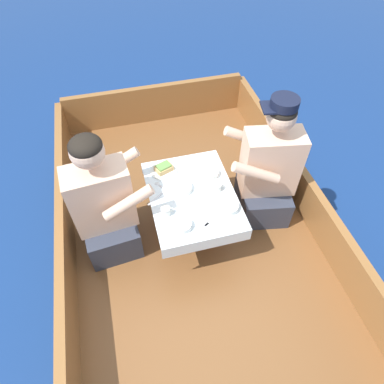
# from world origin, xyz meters

# --- Properties ---
(ground_plane) EXTENTS (60.00, 60.00, 0.00)m
(ground_plane) POSITION_xyz_m (0.00, 0.00, 0.00)
(ground_plane) COLOR navy
(boat_deck) EXTENTS (1.89, 3.13, 0.35)m
(boat_deck) POSITION_xyz_m (0.00, 0.00, 0.18)
(boat_deck) COLOR brown
(boat_deck) RESTS_ON ground_plane
(gunwale_port) EXTENTS (0.06, 3.13, 0.33)m
(gunwale_port) POSITION_xyz_m (-0.91, 0.00, 0.52)
(gunwale_port) COLOR #936033
(gunwale_port) RESTS_ON boat_deck
(gunwale_starboard) EXTENTS (0.06, 3.13, 0.33)m
(gunwale_starboard) POSITION_xyz_m (0.91, 0.00, 0.52)
(gunwale_starboard) COLOR #936033
(gunwale_starboard) RESTS_ON boat_deck
(bow_coaming) EXTENTS (1.77, 0.06, 0.38)m
(bow_coaming) POSITION_xyz_m (0.00, 1.53, 0.54)
(bow_coaming) COLOR #936033
(bow_coaming) RESTS_ON boat_deck
(cockpit_table) EXTENTS (0.58, 0.77, 0.43)m
(cockpit_table) POSITION_xyz_m (0.00, 0.07, 0.73)
(cockpit_table) COLOR #B2B2B7
(cockpit_table) RESTS_ON boat_deck
(person_port) EXTENTS (0.55, 0.48, 1.01)m
(person_port) POSITION_xyz_m (-0.59, 0.12, 0.76)
(person_port) COLOR #333847
(person_port) RESTS_ON boat_deck
(person_starboard) EXTENTS (0.57, 0.52, 1.04)m
(person_starboard) POSITION_xyz_m (0.59, 0.14, 0.76)
(person_starboard) COLOR #333847
(person_starboard) RESTS_ON boat_deck
(plate_sandwich) EXTENTS (0.20, 0.20, 0.01)m
(plate_sandwich) POSITION_xyz_m (-0.14, 0.33, 0.79)
(plate_sandwich) COLOR silver
(plate_sandwich) RESTS_ON cockpit_table
(plate_bread) EXTENTS (0.15, 0.15, 0.01)m
(plate_bread) POSITION_xyz_m (0.06, 0.33, 0.79)
(plate_bread) COLOR silver
(plate_bread) RESTS_ON cockpit_table
(sandwich) EXTENTS (0.14, 0.12, 0.05)m
(sandwich) POSITION_xyz_m (-0.14, 0.33, 0.82)
(sandwich) COLOR tan
(sandwich) RESTS_ON plate_sandwich
(bowl_port_near) EXTENTS (0.12, 0.12, 0.04)m
(bowl_port_near) POSITION_xyz_m (-0.13, -0.19, 0.81)
(bowl_port_near) COLOR silver
(bowl_port_near) RESTS_ON cockpit_table
(bowl_starboard_near) EXTENTS (0.12, 0.12, 0.04)m
(bowl_starboard_near) POSITION_xyz_m (0.17, 0.21, 0.81)
(bowl_starboard_near) COLOR silver
(bowl_starboard_near) RESTS_ON cockpit_table
(bowl_center_far) EXTENTS (0.13, 0.13, 0.04)m
(bowl_center_far) POSITION_xyz_m (0.20, -0.12, 0.81)
(bowl_center_far) COLOR silver
(bowl_center_far) RESTS_ON cockpit_table
(bowl_port_far) EXTENTS (0.14, 0.14, 0.04)m
(bowl_port_far) POSITION_xyz_m (-0.06, 0.12, 0.81)
(bowl_port_far) COLOR silver
(bowl_port_far) RESTS_ON cockpit_table
(coffee_cup_port) EXTENTS (0.09, 0.06, 0.06)m
(coffee_cup_port) POSITION_xyz_m (-0.21, -0.06, 0.82)
(coffee_cup_port) COLOR silver
(coffee_cup_port) RESTS_ON cockpit_table
(coffee_cup_starboard) EXTENTS (0.09, 0.06, 0.06)m
(coffee_cup_starboard) POSITION_xyz_m (0.18, 0.06, 0.81)
(coffee_cup_starboard) COLOR silver
(coffee_cup_starboard) RESTS_ON cockpit_table
(utensil_knife_port) EXTENTS (0.17, 0.01, 0.00)m
(utensil_knife_port) POSITION_xyz_m (0.20, -0.24, 0.79)
(utensil_knife_port) COLOR silver
(utensil_knife_port) RESTS_ON cockpit_table
(utensil_spoon_port) EXTENTS (0.12, 0.14, 0.01)m
(utensil_spoon_port) POSITION_xyz_m (-0.19, 0.18, 0.79)
(utensil_spoon_port) COLOR silver
(utensil_spoon_port) RESTS_ON cockpit_table
(utensil_knife_starboard) EXTENTS (0.15, 0.11, 0.00)m
(utensil_knife_starboard) POSITION_xyz_m (-0.24, 0.09, 0.79)
(utensil_knife_starboard) COLOR silver
(utensil_knife_starboard) RESTS_ON cockpit_table
(utensil_fork_port) EXTENTS (0.16, 0.10, 0.00)m
(utensil_fork_port) POSITION_xyz_m (-0.02, -0.23, 0.79)
(utensil_fork_port) COLOR silver
(utensil_fork_port) RESTS_ON cockpit_table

